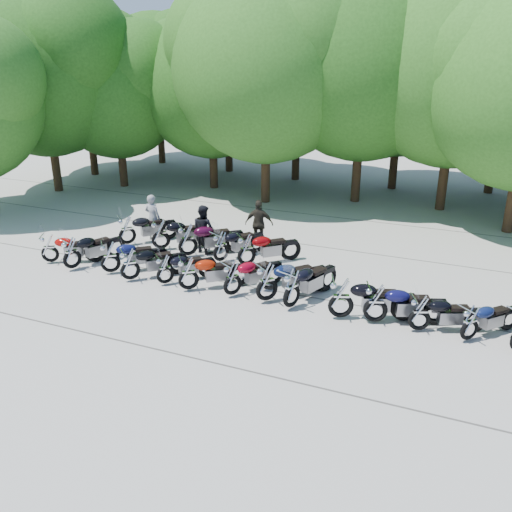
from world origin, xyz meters
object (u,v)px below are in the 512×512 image
at_px(motorcycle_3, 130,263).
at_px(motorcycle_7, 267,281).
at_px(motorcycle_1, 71,252).
at_px(motorcycle_12, 470,322).
at_px(motorcycle_6, 232,277).
at_px(motorcycle_5, 188,272).
at_px(motorcycle_17, 221,245).
at_px(motorcycle_14, 127,229).
at_px(motorcycle_11, 420,312).
at_px(rider_0, 153,218).
at_px(motorcycle_18, 247,249).
at_px(rider_1, 203,229).
at_px(motorcycle_4, 165,268).
at_px(motorcycle_10, 376,302).
at_px(motorcycle_0, 49,248).
at_px(motorcycle_15, 161,233).
at_px(motorcycle_16, 188,239).
at_px(rider_2, 259,224).
at_px(motorcycle_8, 292,287).
at_px(motorcycle_2, 110,256).

distance_m(motorcycle_3, motorcycle_7, 4.75).
relative_size(motorcycle_1, motorcycle_12, 1.14).
relative_size(motorcycle_1, motorcycle_6, 1.03).
relative_size(motorcycle_5, motorcycle_17, 0.99).
bearing_deg(motorcycle_5, motorcycle_14, 19.27).
xyz_separation_m(motorcycle_11, rider_0, (-10.77, 3.64, 0.34)).
bearing_deg(motorcycle_3, motorcycle_18, -94.37).
relative_size(motorcycle_17, motorcycle_18, 0.98).
relative_size(motorcycle_18, rider_1, 1.29).
bearing_deg(motorcycle_4, rider_0, -12.17).
bearing_deg(motorcycle_10, motorcycle_6, 68.68).
distance_m(motorcycle_5, motorcycle_14, 5.12).
relative_size(motorcycle_0, motorcycle_3, 0.96).
relative_size(motorcycle_15, motorcycle_16, 0.96).
bearing_deg(motorcycle_6, rider_2, -46.55).
distance_m(motorcycle_7, motorcycle_11, 4.49).
height_order(motorcycle_12, motorcycle_17, motorcycle_17).
relative_size(motorcycle_10, motorcycle_16, 0.93).
bearing_deg(motorcycle_1, motorcycle_18, -131.09).
distance_m(motorcycle_8, rider_1, 5.64).
bearing_deg(motorcycle_1, motorcycle_15, -98.94).
bearing_deg(motorcycle_7, motorcycle_18, -13.80).
distance_m(motorcycle_14, rider_1, 3.13).
bearing_deg(motorcycle_3, motorcycle_15, -33.31).
height_order(motorcycle_10, motorcycle_18, motorcycle_18).
bearing_deg(motorcycle_8, rider_0, -6.73).
distance_m(motorcycle_5, motorcycle_10, 5.87).
xyz_separation_m(motorcycle_12, motorcycle_18, (-7.47, 2.51, 0.09)).
bearing_deg(motorcycle_7, rider_2, -24.33).
relative_size(motorcycle_0, motorcycle_12, 1.05).
distance_m(motorcycle_11, motorcycle_12, 1.27).
xyz_separation_m(motorcycle_0, motorcycle_14, (1.43, 2.65, 0.06)).
bearing_deg(motorcycle_15, motorcycle_18, -128.19).
xyz_separation_m(motorcycle_8, motorcycle_16, (-4.90, 2.52, 0.02)).
distance_m(motorcycle_1, rider_0, 3.87).
distance_m(motorcycle_2, motorcycle_16, 2.91).
distance_m(motorcycle_2, motorcycle_4, 2.20).
distance_m(motorcycle_6, rider_2, 4.57).
distance_m(motorcycle_15, motorcycle_18, 3.66).
bearing_deg(motorcycle_18, rider_1, 27.40).
xyz_separation_m(motorcycle_5, motorcycle_8, (3.41, 0.09, 0.05)).
relative_size(motorcycle_2, motorcycle_17, 0.99).
xyz_separation_m(motorcycle_4, rider_2, (1.44, 4.52, 0.35)).
relative_size(motorcycle_10, rider_2, 1.26).
height_order(motorcycle_10, motorcycle_14, motorcycle_14).
height_order(motorcycle_10, motorcycle_16, motorcycle_16).
height_order(motorcycle_1, motorcycle_12, motorcycle_1).
relative_size(motorcycle_12, motorcycle_17, 0.89).
distance_m(motorcycle_4, motorcycle_15, 3.28).
bearing_deg(motorcycle_8, motorcycle_15, -3.45).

